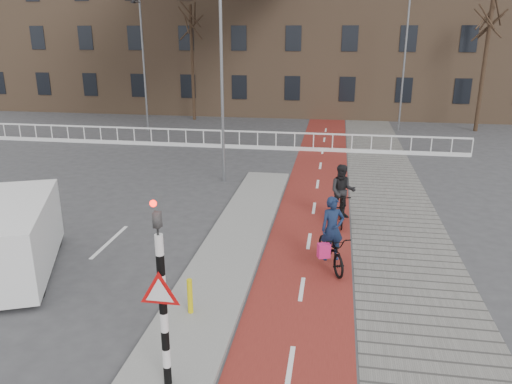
# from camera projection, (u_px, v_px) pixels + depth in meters

# --- Properties ---
(ground) EXTENTS (120.00, 120.00, 0.00)m
(ground) POSITION_uv_depth(u_px,v_px,m) (225.00, 329.00, 10.74)
(ground) COLOR #38383A
(ground) RESTS_ON ground
(bike_lane) EXTENTS (2.50, 60.00, 0.01)m
(bike_lane) POSITION_uv_depth(u_px,v_px,m) (317.00, 191.00, 19.90)
(bike_lane) COLOR maroon
(bike_lane) RESTS_ON ground
(sidewalk) EXTENTS (3.00, 60.00, 0.01)m
(sidewalk) POSITION_uv_depth(u_px,v_px,m) (388.00, 195.00, 19.48)
(sidewalk) COLOR slate
(sidewalk) RESTS_ON ground
(curb_island) EXTENTS (1.80, 16.00, 0.12)m
(curb_island) POSITION_uv_depth(u_px,v_px,m) (232.00, 248.00, 14.59)
(curb_island) COLOR gray
(curb_island) RESTS_ON ground
(traffic_signal) EXTENTS (0.80, 0.80, 3.68)m
(traffic_signal) POSITION_uv_depth(u_px,v_px,m) (162.00, 291.00, 8.32)
(traffic_signal) COLOR black
(traffic_signal) RESTS_ON curb_island
(bollard) EXTENTS (0.12, 0.12, 0.82)m
(bollard) POSITION_uv_depth(u_px,v_px,m) (190.00, 296.00, 11.04)
(bollard) COLOR #DAC50C
(bollard) RESTS_ON curb_island
(cyclist_near) EXTENTS (1.29, 2.03, 1.99)m
(cyclist_near) POSITION_uv_depth(u_px,v_px,m) (331.00, 244.00, 13.35)
(cyclist_near) COLOR black
(cyclist_near) RESTS_ON bike_lane
(cyclist_far) EXTENTS (0.88, 1.90, 2.02)m
(cyclist_far) POSITION_uv_depth(u_px,v_px,m) (342.00, 200.00, 16.33)
(cyclist_far) COLOR black
(cyclist_far) RESTS_ON bike_lane
(van) EXTENTS (3.32, 4.74, 1.89)m
(van) POSITION_uv_depth(u_px,v_px,m) (14.00, 238.00, 12.96)
(van) COLOR white
(van) RESTS_ON ground
(railing) EXTENTS (28.00, 0.10, 0.99)m
(railing) POSITION_uv_depth(u_px,v_px,m) (204.00, 142.00, 27.37)
(railing) COLOR silver
(railing) RESTS_ON ground
(townhouse_row) EXTENTS (46.00, 10.00, 15.90)m
(townhouse_row) POSITION_uv_depth(u_px,v_px,m) (275.00, 8.00, 38.83)
(townhouse_row) COLOR #7F6047
(townhouse_row) RESTS_ON ground
(tree_mid) EXTENTS (0.23, 0.23, 7.79)m
(tree_mid) POSITION_uv_depth(u_px,v_px,m) (192.00, 64.00, 34.75)
(tree_mid) COLOR black
(tree_mid) RESTS_ON ground
(tree_right) EXTENTS (0.25, 0.25, 7.97)m
(tree_right) POSITION_uv_depth(u_px,v_px,m) (484.00, 67.00, 30.62)
(tree_right) COLOR black
(tree_right) RESTS_ON ground
(streetlight_near) EXTENTS (0.12, 0.12, 8.73)m
(streetlight_near) POSITION_uv_depth(u_px,v_px,m) (222.00, 77.00, 19.91)
(streetlight_near) COLOR slate
(streetlight_near) RESTS_ON ground
(streetlight_left) EXTENTS (0.12, 0.12, 7.82)m
(streetlight_left) POSITION_uv_depth(u_px,v_px,m) (144.00, 68.00, 30.80)
(streetlight_left) COLOR slate
(streetlight_left) RESTS_ON ground
(streetlight_right) EXTENTS (0.12, 0.12, 8.62)m
(streetlight_right) POSITION_uv_depth(u_px,v_px,m) (404.00, 61.00, 30.83)
(streetlight_right) COLOR slate
(streetlight_right) RESTS_ON ground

